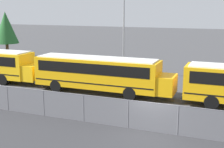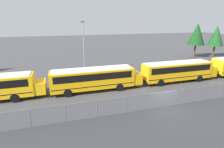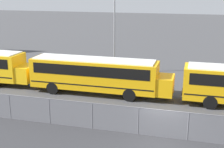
{
  "view_description": "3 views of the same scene",
  "coord_description": "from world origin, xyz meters",
  "views": [
    {
      "loc": [
        4.33,
        -17.54,
        7.4
      ],
      "look_at": [
        -5.02,
        6.03,
        2.0
      ],
      "focal_mm": 50.0,
      "sensor_mm": 36.0,
      "label": 1
    },
    {
      "loc": [
        -10.78,
        -15.45,
        9.44
      ],
      "look_at": [
        -3.85,
        7.81,
        1.9
      ],
      "focal_mm": 28.0,
      "sensor_mm": 36.0,
      "label": 2
    },
    {
      "loc": [
        1.7,
        -18.11,
        9.08
      ],
      "look_at": [
        -4.94,
        6.04,
        2.16
      ],
      "focal_mm": 50.0,
      "sensor_mm": 36.0,
      "label": 3
    }
  ],
  "objects": [
    {
      "name": "fence",
      "position": [
        0.0,
        -0.0,
        0.94
      ],
      "size": [
        65.06,
        0.07,
        1.84
      ],
      "color": "#9EA0A5",
      "rests_on": "ground_plane"
    },
    {
      "name": "tree_0",
      "position": [
        -27.7,
        20.21,
        4.49
      ],
      "size": [
        3.61,
        3.61,
        6.86
      ],
      "color": "#51381E",
      "rests_on": "ground_plane"
    },
    {
      "name": "light_pole",
      "position": [
        -6.92,
        14.24,
        5.01
      ],
      "size": [
        0.6,
        0.24,
        9.24
      ],
      "color": "gray",
      "rests_on": "ground_plane"
    },
    {
      "name": "ground_plane",
      "position": [
        0.0,
        0.0,
        0.0
      ],
      "size": [
        200.0,
        200.0,
        0.0
      ],
      "primitive_type": "plane",
      "color": "#424244"
    },
    {
      "name": "school_bus_1",
      "position": [
        -6.57,
        6.89,
        1.9
      ],
      "size": [
        12.65,
        2.54,
        3.17
      ],
      "color": "#EDA80F",
      "rests_on": "ground_plane"
    }
  ]
}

